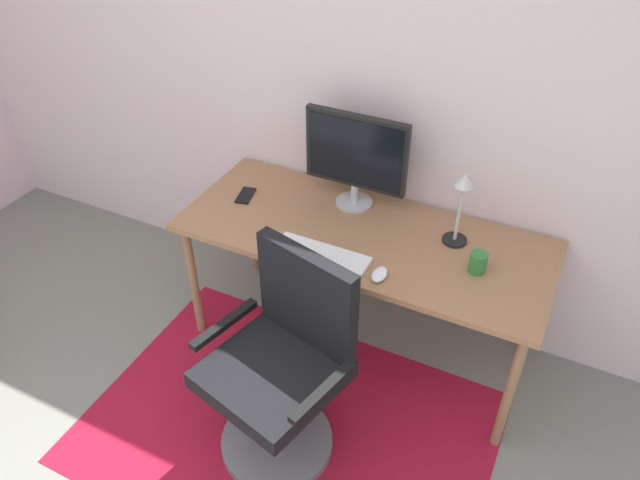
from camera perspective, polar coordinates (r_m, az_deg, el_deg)
The scene contains 10 objects.
wall_back at distance 2.90m, azimuth 4.75°, elevation 15.22°, with size 6.00×0.10×2.60m, color silver.
area_rug at distance 2.93m, azimuth -3.04°, elevation -17.19°, with size 1.81×1.28×0.01m, color maroon.
desk at distance 2.82m, azimuth 4.05°, elevation -0.38°, with size 1.72×0.70×0.73m.
monitor at distance 2.84m, azimuth 3.41°, elevation 8.02°, with size 0.50×0.18×0.47m.
keyboard at distance 2.65m, azimuth 0.16°, elevation -1.31°, with size 0.43×0.13×0.02m, color white.
computer_mouse at distance 2.54m, azimuth 5.61°, elevation -3.24°, with size 0.06×0.10×0.03m, color white.
coffee_cup at distance 2.62m, azimuth 14.65°, elevation -2.06°, with size 0.08×0.08×0.10m, color #2D7133.
cell_phone at distance 3.05m, azimuth -7.02°, elevation 4.19°, with size 0.07×0.14×0.01m, color black.
desk_lamp at distance 2.67m, azimuth 13.16°, elevation 3.71°, with size 0.11×0.11×0.36m.
office_chair at distance 2.57m, azimuth -3.53°, elevation -12.51°, with size 0.64×0.60×0.98m.
Camera 1 is at (0.96, -0.30, 2.40)m, focal length 33.98 mm.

